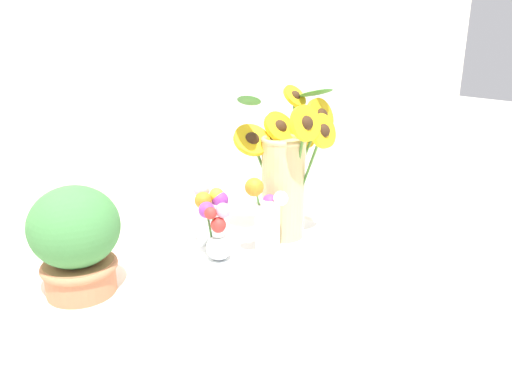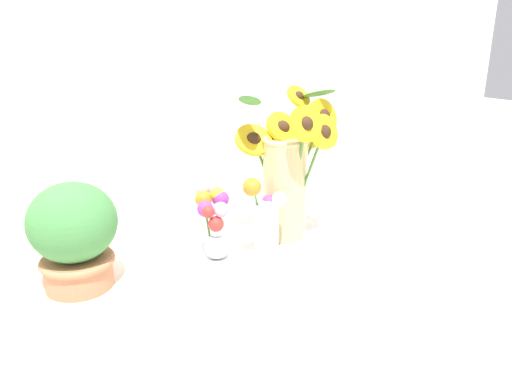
{
  "view_description": "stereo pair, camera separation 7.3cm",
  "coord_description": "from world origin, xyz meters",
  "px_view_note": "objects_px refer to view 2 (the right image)",
  "views": [
    {
      "loc": [
        -0.7,
        -0.76,
        0.53
      ],
      "look_at": [
        0.03,
        0.09,
        0.15
      ],
      "focal_mm": 35.0,
      "sensor_mm": 36.0,
      "label": 1
    },
    {
      "loc": [
        -0.64,
        -0.8,
        0.53
      ],
      "look_at": [
        0.03,
        0.09,
        0.15
      ],
      "focal_mm": 35.0,
      "sensor_mm": 36.0,
      "label": 2
    }
  ],
  "objects_px": {
    "vase_small_center": "(266,218)",
    "potted_plant": "(74,234)",
    "vase_bulb_right": "(215,232)",
    "serving_tray": "(256,247)",
    "mason_jar_sunflowers": "(287,172)",
    "vase_small_back": "(211,212)"
  },
  "relations": [
    {
      "from": "vase_small_center",
      "to": "vase_small_back",
      "type": "distance_m",
      "value": 0.15
    },
    {
      "from": "vase_small_back",
      "to": "potted_plant",
      "type": "relative_size",
      "value": 0.63
    },
    {
      "from": "vase_bulb_right",
      "to": "vase_small_back",
      "type": "bearing_deg",
      "value": 62.69
    },
    {
      "from": "vase_small_back",
      "to": "potted_plant",
      "type": "xyz_separation_m",
      "value": [
        -0.33,
        0.0,
        0.03
      ]
    },
    {
      "from": "serving_tray",
      "to": "vase_small_center",
      "type": "xyz_separation_m",
      "value": [
        -0.01,
        -0.05,
        0.1
      ]
    },
    {
      "from": "serving_tray",
      "to": "vase_small_back",
      "type": "distance_m",
      "value": 0.14
    },
    {
      "from": "vase_bulb_right",
      "to": "vase_small_back",
      "type": "height_order",
      "value": "vase_small_back"
    },
    {
      "from": "serving_tray",
      "to": "vase_small_center",
      "type": "distance_m",
      "value": 0.11
    },
    {
      "from": "serving_tray",
      "to": "vase_small_back",
      "type": "bearing_deg",
      "value": 131.14
    },
    {
      "from": "mason_jar_sunflowers",
      "to": "vase_small_center",
      "type": "distance_m",
      "value": 0.14
    },
    {
      "from": "serving_tray",
      "to": "vase_bulb_right",
      "type": "distance_m",
      "value": 0.14
    },
    {
      "from": "mason_jar_sunflowers",
      "to": "vase_bulb_right",
      "type": "relative_size",
      "value": 2.73
    },
    {
      "from": "vase_bulb_right",
      "to": "serving_tray",
      "type": "bearing_deg",
      "value": 2.87
    },
    {
      "from": "mason_jar_sunflowers",
      "to": "vase_bulb_right",
      "type": "distance_m",
      "value": 0.24
    },
    {
      "from": "vase_bulb_right",
      "to": "potted_plant",
      "type": "height_order",
      "value": "potted_plant"
    },
    {
      "from": "serving_tray",
      "to": "vase_bulb_right",
      "type": "xyz_separation_m",
      "value": [
        -0.12,
        -0.01,
        0.07
      ]
    },
    {
      "from": "serving_tray",
      "to": "mason_jar_sunflowers",
      "type": "height_order",
      "value": "mason_jar_sunflowers"
    },
    {
      "from": "vase_small_center",
      "to": "vase_bulb_right",
      "type": "height_order",
      "value": "vase_small_center"
    },
    {
      "from": "vase_bulb_right",
      "to": "potted_plant",
      "type": "bearing_deg",
      "value": 162.3
    },
    {
      "from": "serving_tray",
      "to": "vase_bulb_right",
      "type": "bearing_deg",
      "value": -177.13
    },
    {
      "from": "vase_small_center",
      "to": "potted_plant",
      "type": "height_order",
      "value": "potted_plant"
    },
    {
      "from": "mason_jar_sunflowers",
      "to": "vase_small_back",
      "type": "distance_m",
      "value": 0.21
    }
  ]
}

